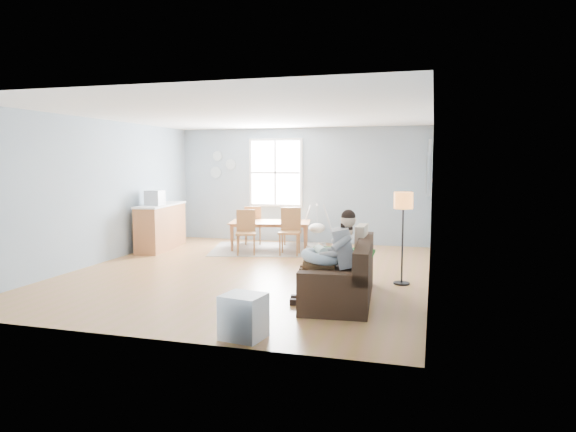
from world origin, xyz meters
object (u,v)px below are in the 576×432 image
(chair_se, at_px, (290,228))
(monitor, at_px, (155,198))
(chair_nw, at_px, (253,223))
(chair_ne, at_px, (292,223))
(father, at_px, (332,254))
(counter, at_px, (161,226))
(dining_table, at_px, (270,236))
(floor_lamp, at_px, (403,208))
(toddler, at_px, (340,247))
(chair_sw, at_px, (246,229))
(baby_swing, at_px, (317,227))
(sofa, at_px, (344,278))
(storage_cube, at_px, (243,316))

(chair_se, xyz_separation_m, monitor, (-2.86, -0.44, 0.60))
(chair_nw, distance_m, chair_ne, 0.90)
(father, bearing_deg, monitor, 145.78)
(counter, bearing_deg, dining_table, 14.17)
(floor_lamp, xyz_separation_m, counter, (-5.29, 1.93, -0.69))
(counter, bearing_deg, father, -36.74)
(father, bearing_deg, counter, 143.26)
(toddler, relative_size, chair_sw, 0.92)
(counter, xyz_separation_m, baby_swing, (3.20, 1.38, -0.09))
(chair_se, xyz_separation_m, counter, (-2.92, -0.10, -0.05))
(sofa, distance_m, chair_ne, 4.75)
(floor_lamp, relative_size, dining_table, 0.83)
(storage_cube, bearing_deg, chair_nw, 108.75)
(storage_cube, height_order, chair_ne, chair_ne)
(baby_swing, bearing_deg, sofa, -72.77)
(toddler, xyz_separation_m, chair_ne, (-1.86, 4.14, -0.20))
(dining_table, xyz_separation_m, counter, (-2.33, -0.59, 0.20))
(father, height_order, counter, father)
(floor_lamp, height_order, baby_swing, floor_lamp)
(father, bearing_deg, sofa, 70.54)
(floor_lamp, distance_m, dining_table, 3.99)
(toddler, distance_m, chair_sw, 3.66)
(floor_lamp, height_order, chair_sw, floor_lamp)
(father, bearing_deg, chair_ne, 111.68)
(monitor, height_order, baby_swing, monitor)
(father, height_order, baby_swing, father)
(toddler, height_order, chair_nw, toddler)
(chair_nw, bearing_deg, monitor, -140.17)
(storage_cube, distance_m, chair_sw, 5.12)
(chair_ne, bearing_deg, toddler, -65.84)
(chair_nw, relative_size, chair_ne, 1.01)
(storage_cube, distance_m, chair_nw, 6.35)
(sofa, bearing_deg, baby_swing, 107.23)
(sofa, distance_m, toddler, 0.46)
(dining_table, distance_m, chair_se, 0.80)
(dining_table, xyz_separation_m, monitor, (-2.27, -0.92, 0.84))
(sofa, xyz_separation_m, chair_nw, (-2.81, 4.11, 0.22))
(storage_cube, distance_m, dining_table, 5.70)
(monitor, bearing_deg, chair_nw, 39.83)
(father, distance_m, storage_cube, 1.79)
(chair_nw, relative_size, baby_swing, 0.80)
(baby_swing, bearing_deg, toddler, -73.16)
(monitor, bearing_deg, counter, 99.11)
(father, relative_size, monitor, 3.75)
(toddler, height_order, monitor, monitor)
(storage_cube, bearing_deg, dining_table, 104.85)
(father, height_order, chair_ne, father)
(chair_ne, bearing_deg, floor_lamp, -50.34)
(counter, height_order, baby_swing, counter)
(sofa, distance_m, chair_se, 3.55)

